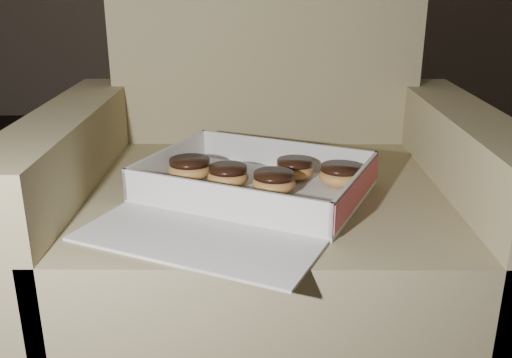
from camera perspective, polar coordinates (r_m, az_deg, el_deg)
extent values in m
cube|color=#867C55|center=(1.20, 0.98, -9.50)|extent=(0.71, 0.71, 0.41)
cube|color=#867C55|center=(1.37, 0.94, 14.61)|extent=(0.71, 0.14, 0.51)
cube|color=#867C55|center=(1.22, -17.37, -6.23)|extent=(0.12, 0.71, 0.55)
cube|color=#867C55|center=(1.23, 19.22, -6.24)|extent=(0.12, 0.71, 0.55)
cube|color=silver|center=(1.05, 0.00, -1.23)|extent=(0.46, 0.41, 0.01)
cube|color=silver|center=(1.16, 2.84, 2.53)|extent=(0.35, 0.16, 0.06)
cube|color=silver|center=(0.92, -3.58, -2.20)|extent=(0.35, 0.16, 0.06)
cube|color=silver|center=(1.12, -8.70, 1.74)|extent=(0.12, 0.26, 0.06)
cube|color=silver|center=(0.98, 9.98, -1.07)|extent=(0.12, 0.26, 0.06)
cube|color=#C85061|center=(0.98, 10.23, -1.11)|extent=(0.12, 0.26, 0.05)
cube|color=silver|center=(0.87, -6.04, -6.10)|extent=(0.40, 0.30, 0.01)
ellipsoid|color=#C77F45|center=(1.10, -6.63, 0.90)|extent=(0.08, 0.08, 0.04)
cylinder|color=black|center=(1.09, -6.67, 1.77)|extent=(0.08, 0.08, 0.01)
ellipsoid|color=#C77F45|center=(1.10, 3.89, 0.93)|extent=(0.07, 0.07, 0.04)
cylinder|color=black|center=(1.09, 3.91, 1.70)|extent=(0.07, 0.07, 0.01)
ellipsoid|color=#C77F45|center=(1.06, -2.81, 0.22)|extent=(0.08, 0.08, 0.04)
cylinder|color=black|center=(1.05, -2.83, 1.04)|extent=(0.07, 0.07, 0.01)
ellipsoid|color=#C77F45|center=(1.02, 1.79, -0.45)|extent=(0.08, 0.08, 0.04)
cylinder|color=black|center=(1.02, 1.80, 0.41)|extent=(0.07, 0.07, 0.01)
ellipsoid|color=#C77F45|center=(1.07, 8.40, 0.27)|extent=(0.08, 0.08, 0.04)
cylinder|color=black|center=(1.06, 8.44, 1.11)|extent=(0.07, 0.07, 0.01)
ellipsoid|color=black|center=(0.99, -2.70, -2.26)|extent=(0.01, 0.01, 0.00)
ellipsoid|color=black|center=(0.95, -3.10, -3.14)|extent=(0.01, 0.01, 0.00)
ellipsoid|color=black|center=(0.92, 1.90, -3.96)|extent=(0.01, 0.01, 0.00)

